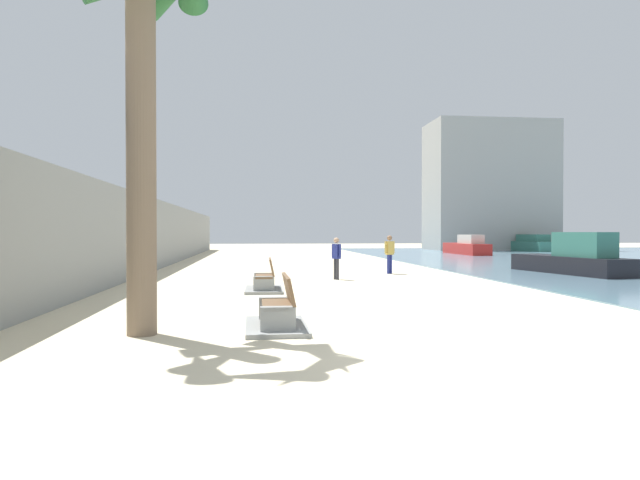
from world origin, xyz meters
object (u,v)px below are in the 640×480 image
(boat_nearest, at_px, (573,259))
(bench_far, at_px, (265,283))
(person_standing, at_px, (336,255))
(boat_mid_bay, at_px, (527,244))
(bench_near, at_px, (278,316))
(palm_tree, at_px, (140,15))
(boat_distant, at_px, (467,247))
(person_walking, at_px, (390,252))

(boat_nearest, bearing_deg, bench_far, -158.80)
(person_standing, relative_size, boat_mid_bay, 0.22)
(bench_far, bearing_deg, person_standing, 54.09)
(bench_near, relative_size, person_standing, 1.35)
(bench_near, height_order, boat_nearest, boat_nearest)
(bench_far, distance_m, boat_nearest, 13.75)
(bench_far, relative_size, person_standing, 1.35)
(palm_tree, bearing_deg, bench_near, 8.77)
(bench_near, distance_m, boat_distant, 35.83)
(boat_mid_bay, bearing_deg, bench_near, -122.25)
(bench_near, bearing_deg, bench_far, 91.01)
(person_walking, xyz_separation_m, boat_mid_bay, (19.42, 26.12, -0.32))
(boat_nearest, height_order, boat_distant, boat_nearest)
(bench_far, relative_size, boat_distant, 0.31)
(bench_far, xyz_separation_m, boat_distant, (16.20, 25.40, 0.38))
(bench_near, xyz_separation_m, boat_distant, (16.08, 32.02, 0.38))
(person_standing, height_order, boat_mid_bay, person_standing)
(bench_far, distance_m, boat_mid_bay, 40.89)
(person_standing, height_order, boat_nearest, boat_nearest)
(palm_tree, distance_m, person_standing, 12.68)
(boat_mid_bay, relative_size, boat_distant, 1.06)
(palm_tree, xyz_separation_m, bench_near, (2.35, 0.36, -5.24))
(bench_far, bearing_deg, bench_near, -88.99)
(boat_nearest, xyz_separation_m, boat_distant, (3.39, 20.43, -0.04))
(person_walking, distance_m, boat_nearest, 7.57)
(boat_distant, bearing_deg, bench_far, -122.53)
(bench_near, xyz_separation_m, boat_nearest, (12.69, 11.59, 0.43))
(palm_tree, xyz_separation_m, person_standing, (4.96, 10.74, -4.57))
(palm_tree, bearing_deg, boat_distant, 60.35)
(person_walking, relative_size, boat_nearest, 0.27)
(boat_mid_bay, height_order, boat_distant, boat_distant)
(bench_near, height_order, person_walking, person_walking)
(palm_tree, height_order, boat_distant, palm_tree)
(palm_tree, relative_size, boat_mid_bay, 1.01)
(palm_tree, xyz_separation_m, boat_nearest, (15.05, 11.95, -4.81))
(person_standing, relative_size, boat_distant, 0.23)
(boat_nearest, bearing_deg, boat_mid_bay, 66.46)
(boat_mid_bay, bearing_deg, person_walking, -126.63)
(boat_distant, bearing_deg, boat_mid_bay, 39.55)
(person_standing, bearing_deg, boat_nearest, 6.87)
(bench_near, relative_size, boat_mid_bay, 0.29)
(palm_tree, height_order, bench_near, palm_tree)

